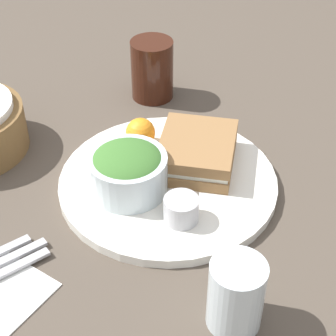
{
  "coord_description": "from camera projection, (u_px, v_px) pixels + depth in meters",
  "views": [
    {
      "loc": [
        -0.53,
        -0.35,
        0.55
      ],
      "look_at": [
        0.0,
        0.0,
        0.03
      ],
      "focal_mm": 60.0,
      "sensor_mm": 36.0,
      "label": 1
    }
  ],
  "objects": [
    {
      "name": "orange_wedge",
      "position": [
        140.0,
        133.0,
        0.89
      ],
      "size": [
        0.05,
        0.05,
        0.05
      ],
      "primitive_type": "sphere",
      "color": "orange",
      "rests_on": "plate"
    },
    {
      "name": "sandwich",
      "position": [
        197.0,
        152.0,
        0.85
      ],
      "size": [
        0.16,
        0.15,
        0.04
      ],
      "color": "olive",
      "rests_on": "plate"
    },
    {
      "name": "salad_bowl",
      "position": [
        128.0,
        169.0,
        0.79
      ],
      "size": [
        0.11,
        0.11,
        0.07
      ],
      "color": "silver",
      "rests_on": "plate"
    },
    {
      "name": "plate",
      "position": [
        168.0,
        182.0,
        0.84
      ],
      "size": [
        0.32,
        0.32,
        0.01
      ],
      "primitive_type": "cylinder",
      "color": "white",
      "rests_on": "ground_plane"
    },
    {
      "name": "ground_plane",
      "position": [
        168.0,
        186.0,
        0.84
      ],
      "size": [
        4.0,
        4.0,
        0.0
      ],
      "primitive_type": "plane",
      "color": "#4C4238"
    },
    {
      "name": "dressing_cup",
      "position": [
        181.0,
        209.0,
        0.76
      ],
      "size": [
        0.05,
        0.05,
        0.04
      ],
      "primitive_type": "cylinder",
      "color": "#B7B7BC",
      "rests_on": "plate"
    },
    {
      "name": "drink_glass",
      "position": [
        152.0,
        69.0,
        1.01
      ],
      "size": [
        0.08,
        0.08,
        0.11
      ],
      "primitive_type": "cylinder",
      "color": "#38190F",
      "rests_on": "ground_plane"
    },
    {
      "name": "water_glass",
      "position": [
        236.0,
        295.0,
        0.63
      ],
      "size": [
        0.06,
        0.06,
        0.09
      ],
      "primitive_type": "cylinder",
      "color": "silver",
      "rests_on": "ground_plane"
    }
  ]
}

